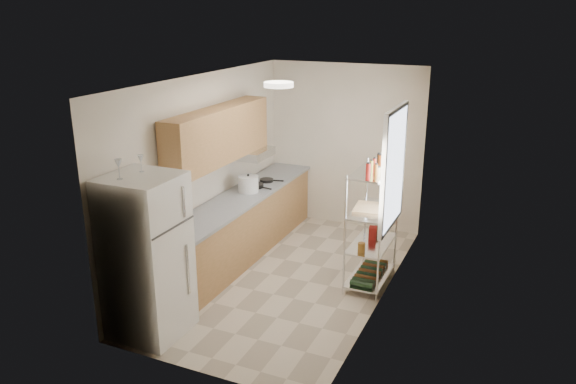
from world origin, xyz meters
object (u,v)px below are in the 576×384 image
Objects in this scene: refrigerator at (147,257)px; cutting_board at (369,208)px; frying_pan_large at (254,185)px; espresso_machine at (389,193)px; rice_cooker at (248,184)px.

cutting_board is at bearing 48.44° from refrigerator.
frying_pan_large is 2.09m from espresso_machine.
refrigerator is 2.60m from frying_pan_large.
frying_pan_large is 0.97× the size of espresso_machine.
refrigerator is 6.36× the size of frying_pan_large.
frying_pan_large is (-0.06, 2.60, 0.03)m from refrigerator.
rice_cooker is at bearing -72.36° from frying_pan_large.
cutting_board is (1.88, -0.53, 0.10)m from frying_pan_large.
frying_pan_large is at bearing 97.06° from rice_cooker.
frying_pan_large is at bearing 156.68° from espresso_machine.
rice_cooker is 1.03× the size of frying_pan_large.
cutting_board is at bearing -9.42° from rice_cooker.
frying_pan_large is at bearing 164.15° from cutting_board.
rice_cooker is 1.00× the size of espresso_machine.
refrigerator is 6.19× the size of rice_cooker.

